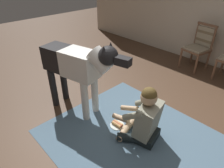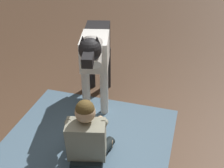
{
  "view_description": "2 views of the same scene",
  "coord_description": "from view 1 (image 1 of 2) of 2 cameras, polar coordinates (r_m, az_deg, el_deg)",
  "views": [
    {
      "loc": [
        1.26,
        -1.74,
        2.08
      ],
      "look_at": [
        -0.59,
        0.02,
        0.52
      ],
      "focal_mm": 31.82,
      "sensor_mm": 36.0,
      "label": 1
    },
    {
      "loc": [
        2.29,
        0.85,
        2.42
      ],
      "look_at": [
        -0.63,
        -0.01,
        0.57
      ],
      "focal_mm": 47.08,
      "sensor_mm": 36.0,
      "label": 2
    }
  ],
  "objects": [
    {
      "name": "dining_chair_left_of_pair",
      "position": [
        4.83,
        23.86,
        10.29
      ],
      "size": [
        0.53,
        0.53,
        0.98
      ],
      "color": "brown",
      "rests_on": "ground"
    },
    {
      "name": "area_rug",
      "position": [
        2.81,
        7.86,
        -16.48
      ],
      "size": [
        2.51,
        1.98,
        0.01
      ],
      "primitive_type": "cube",
      "color": "slate",
      "rests_on": "ground"
    },
    {
      "name": "hot_dog_on_plate",
      "position": [
        3.01,
        1.55,
        -11.5
      ],
      "size": [
        0.22,
        0.22,
        0.06
      ],
      "color": "silver",
      "rests_on": "ground"
    },
    {
      "name": "large_dog",
      "position": [
        2.91,
        -9.94,
        5.17
      ],
      "size": [
        1.58,
        0.55,
        1.24
      ],
      "color": "silver",
      "rests_on": "ground"
    },
    {
      "name": "ground_plane",
      "position": [
        2.99,
        7.77,
        -12.97
      ],
      "size": [
        15.16,
        15.16,
        0.0
      ],
      "primitive_type": "plane",
      "color": "brown"
    },
    {
      "name": "person_sitting_on_floor",
      "position": [
        2.67,
        9.23,
        -9.75
      ],
      "size": [
        0.67,
        0.58,
        0.82
      ],
      "color": "black",
      "rests_on": "ground"
    }
  ]
}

